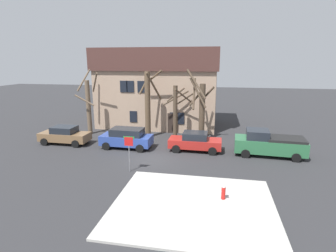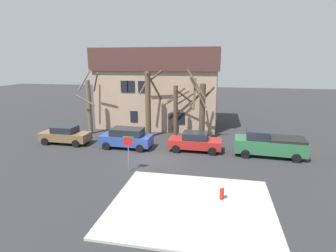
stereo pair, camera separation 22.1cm
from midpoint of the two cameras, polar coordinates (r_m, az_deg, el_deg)
name	(u,v)px [view 2 (the right image)]	position (r m, az deg, el deg)	size (l,w,h in m)	color
ground_plane	(151,159)	(20.98, -3.26, -7.02)	(120.00, 120.00, 0.00)	#2D2D30
sidewalk_slab	(192,206)	(14.64, 5.48, -16.55)	(8.39, 7.20, 0.12)	#B7B5AD
building_main	(160,87)	(31.56, -1.56, 8.34)	(13.68, 7.86, 8.75)	tan
tree_bare_near	(89,105)	(28.61, -16.23, 4.40)	(2.39, 2.35, 6.60)	brown
tree_bare_mid	(148,102)	(26.15, -3.94, 5.07)	(2.31, 2.77, 6.61)	brown
tree_bare_far	(177,109)	(25.80, 2.09, 3.54)	(3.32, 3.62, 5.17)	#4C3D2D
tree_bare_end	(201,108)	(24.81, 7.35, 3.75)	(2.61, 2.77, 6.74)	#4C3D2D
car_brown_sedan	(65,135)	(26.26, -20.82, -1.77)	(4.52, 2.01, 1.63)	brown
car_blue_wagon	(127,138)	(23.56, -8.52, -2.47)	(4.46, 2.17, 1.76)	#2D4799
car_red_sedan	(195,142)	(22.66, 6.06, -3.32)	(4.40, 1.99, 1.62)	#AD231E
pickup_truck_green	(269,144)	(22.84, 20.98, -3.55)	(5.52, 2.58, 2.07)	#2D6B42
fire_hydrant	(222,192)	(15.16, 11.83, -13.60)	(0.42, 0.22, 0.82)	red
street_sign_pole	(128,147)	(18.32, -8.13, -4.44)	(0.76, 0.07, 2.50)	slate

